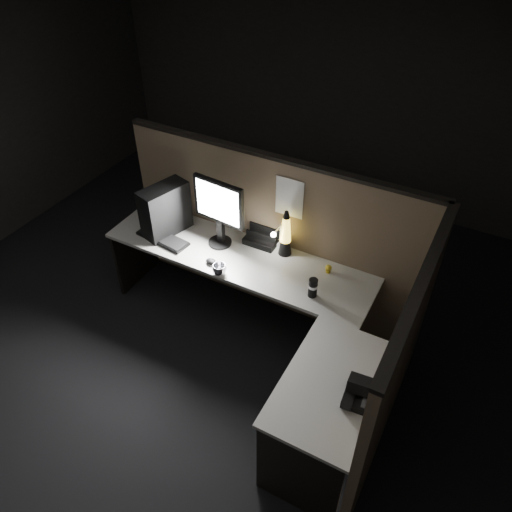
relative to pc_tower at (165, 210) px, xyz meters
The scene contains 17 objects.
floor 1.41m from the pc_tower, 35.40° to the right, with size 6.00×6.00×0.00m, color black.
room_shell 1.24m from the pc_tower, 35.40° to the right, with size 6.00×6.00×6.00m.
partition_back 0.93m from the pc_tower, 20.92° to the left, with size 2.66×0.06×1.50m, color brown.
partition_right 2.25m from the pc_tower, 13.03° to the right, with size 0.06×1.66×1.50m, color brown.
desk 1.15m from the pc_tower, 18.85° to the right, with size 2.60×1.60×0.73m.
pc_tower is the anchor object (origin of this frame).
monitor 0.52m from the pc_tower, ahead, with size 0.47×0.20×0.60m.
keyboard 0.25m from the pc_tower, 74.57° to the right, with size 0.48×0.16×0.02m, color black.
mouse 0.63m from the pc_tower, 18.74° to the right, with size 0.10×0.07×0.04m, color black.
clip_lamp 0.98m from the pc_tower, 12.45° to the left, with size 0.04×0.18×0.23m.
organizer 0.86m from the pc_tower, 19.17° to the left, with size 0.28×0.24×0.21m.
lava_lamp 1.05m from the pc_tower, 11.42° to the left, with size 0.11×0.11×0.42m.
travel_mug 1.44m from the pc_tower, ahead, with size 0.07×0.07×0.16m, color black.
steel_mug 0.76m from the pc_tower, 21.02° to the right, with size 0.11×0.11×0.09m, color silver.
figurine 1.45m from the pc_tower, ahead, with size 0.05×0.05×0.05m, color gold.
pinned_paper 1.08m from the pc_tower, 16.04° to the left, with size 0.23×0.00×0.34m, color white.
desk_phone 2.23m from the pc_tower, 21.82° to the right, with size 0.25×0.26×0.14m.
Camera 1 is at (1.48, -2.09, 3.35)m, focal length 35.00 mm.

